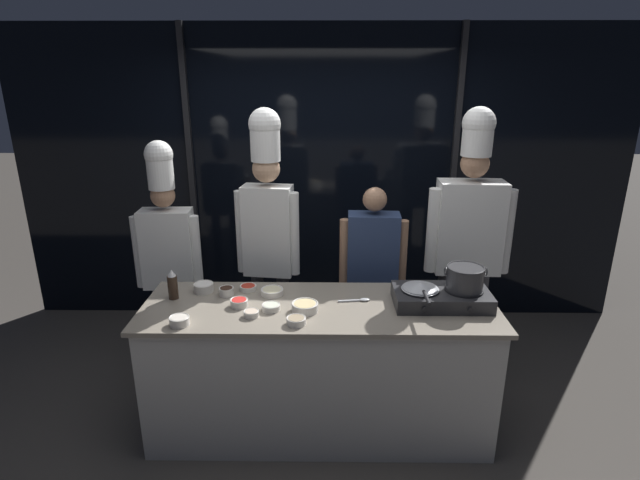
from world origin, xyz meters
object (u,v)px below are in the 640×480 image
(frying_pan, at_px, (420,286))
(chef_sous, at_px, (268,219))
(prep_bowl_ginger, at_px, (305,306))
(prep_bowl_onion, at_px, (179,320))
(prep_bowl_chili_flakes, at_px, (248,287))
(prep_bowl_soy_glaze, at_px, (226,291))
(prep_bowl_bell_pepper, at_px, (239,302))
(portable_stove, at_px, (441,297))
(squeeze_bottle_soy, at_px, (173,285))
(prep_bowl_bean_sprouts, at_px, (271,307))
(chef_head, at_px, (168,244))
(stock_pot, at_px, (465,278))
(prep_bowl_chicken, at_px, (251,313))
(prep_bowl_rice, at_px, (204,287))
(chef_line, at_px, (469,228))
(prep_bowl_mushrooms, at_px, (296,320))
(person_guest, at_px, (372,266))
(prep_bowl_noodles, at_px, (272,291))
(serving_spoon_slotted, at_px, (360,300))

(frying_pan, bearing_deg, chef_sous, 147.04)
(prep_bowl_ginger, relative_size, prep_bowl_onion, 1.42)
(prep_bowl_chili_flakes, distance_m, prep_bowl_soy_glaze, 0.15)
(prep_bowl_bell_pepper, bearing_deg, portable_stove, 1.99)
(squeeze_bottle_soy, bearing_deg, prep_bowl_bean_sprouts, -13.89)
(prep_bowl_onion, xyz_separation_m, chef_head, (-0.34, 0.93, 0.14))
(prep_bowl_bean_sprouts, height_order, chef_head, chef_head)
(stock_pot, xyz_separation_m, prep_bowl_bean_sprouts, (-1.20, -0.10, -0.16))
(prep_bowl_chicken, distance_m, prep_bowl_bean_sprouts, 0.14)
(prep_bowl_rice, height_order, chef_line, chef_line)
(prep_bowl_ginger, height_order, chef_sous, chef_sous)
(prep_bowl_bean_sprouts, height_order, prep_bowl_onion, prep_bowl_onion)
(prep_bowl_bell_pepper, bearing_deg, squeeze_bottle_soy, 166.14)
(prep_bowl_onion, xyz_separation_m, prep_bowl_mushrooms, (0.67, 0.02, -0.00))
(squeeze_bottle_soy, bearing_deg, prep_bowl_bell_pepper, -13.86)
(prep_bowl_ginger, bearing_deg, chef_sous, 111.55)
(frying_pan, distance_m, prep_bowl_rice, 1.42)
(prep_bowl_soy_glaze, xyz_separation_m, chef_line, (1.71, 0.57, 0.26))
(prep_bowl_ginger, distance_m, person_guest, 0.86)
(prep_bowl_noodles, bearing_deg, squeeze_bottle_soy, -173.84)
(serving_spoon_slotted, height_order, person_guest, person_guest)
(prep_bowl_rice, relative_size, prep_bowl_mushrooms, 1.14)
(prep_bowl_bell_pepper, height_order, prep_bowl_soy_glaze, prep_bowl_soy_glaze)
(stock_pot, bearing_deg, squeeze_bottle_soy, 177.99)
(prep_bowl_ginger, xyz_separation_m, prep_bowl_chicken, (-0.32, -0.07, -0.01))
(prep_bowl_chicken, bearing_deg, prep_bowl_chili_flakes, 101.29)
(chef_sous, bearing_deg, prep_bowl_chili_flakes, 85.64)
(chef_head, relative_size, chef_line, 0.89)
(prep_bowl_mushrooms, relative_size, chef_head, 0.06)
(frying_pan, relative_size, prep_bowl_chili_flakes, 3.60)
(stock_pot, distance_m, prep_bowl_chicken, 1.33)
(prep_bowl_mushrooms, height_order, person_guest, person_guest)
(prep_bowl_chicken, relative_size, prep_bowl_rice, 0.71)
(prep_bowl_soy_glaze, relative_size, chef_sous, 0.05)
(stock_pot, relative_size, serving_spoon_slotted, 1.25)
(prep_bowl_chicken, xyz_separation_m, prep_bowl_noodles, (0.09, 0.31, 0.00))
(prep_bowl_onion, height_order, chef_line, chef_line)
(prep_bowl_rice, height_order, serving_spoon_slotted, prep_bowl_rice)
(frying_pan, xyz_separation_m, prep_bowl_soy_glaze, (-1.24, 0.12, -0.10))
(prep_bowl_onion, distance_m, chef_sous, 1.09)
(prep_bowl_ginger, bearing_deg, portable_stove, 7.09)
(prep_bowl_onion, relative_size, prep_bowl_mushrooms, 1.01)
(prep_bowl_bell_pepper, xyz_separation_m, person_guest, (0.89, 0.65, -0.01))
(prep_bowl_bean_sprouts, distance_m, person_guest, 0.98)
(frying_pan, height_order, stock_pot, stock_pot)
(prep_bowl_rice, height_order, prep_bowl_bell_pepper, prep_bowl_rice)
(prep_bowl_mushrooms, xyz_separation_m, chef_head, (-1.01, 0.91, 0.15))
(prep_bowl_soy_glaze, bearing_deg, stock_pot, -4.46)
(portable_stove, height_order, squeeze_bottle_soy, squeeze_bottle_soy)
(prep_bowl_rice, bearing_deg, person_guest, 20.52)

